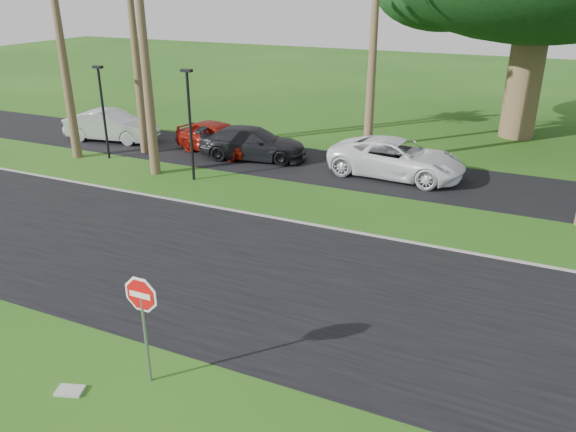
% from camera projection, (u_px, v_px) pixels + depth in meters
% --- Properties ---
extents(ground, '(120.00, 120.00, 0.00)m').
position_uv_depth(ground, '(207.00, 307.00, 14.64)').
color(ground, '#1E4B12').
rests_on(ground, ground).
extents(road, '(120.00, 8.00, 0.02)m').
position_uv_depth(road, '(244.00, 273.00, 16.32)').
color(road, black).
rests_on(road, ground).
extents(parking_strip, '(120.00, 5.00, 0.02)m').
position_uv_depth(parking_strip, '(357.00, 171.00, 25.13)').
color(parking_strip, black).
rests_on(parking_strip, ground).
extents(curb, '(120.00, 0.12, 0.06)m').
position_uv_depth(curb, '(299.00, 222.00, 19.71)').
color(curb, gray).
rests_on(curb, ground).
extents(stop_sign_near, '(1.05, 0.07, 2.62)m').
position_uv_depth(stop_sign_near, '(143.00, 309.00, 11.25)').
color(stop_sign_near, gray).
rests_on(stop_sign_near, ground).
extents(streetlight_left, '(0.45, 0.25, 4.34)m').
position_uv_depth(streetlight_left, '(103.00, 106.00, 26.07)').
color(streetlight_left, black).
rests_on(streetlight_left, ground).
extents(streetlight_right, '(0.45, 0.25, 4.64)m').
position_uv_depth(streetlight_right, '(190.00, 118.00, 23.06)').
color(streetlight_right, black).
rests_on(streetlight_right, ground).
extents(car_silver, '(5.05, 2.41, 1.60)m').
position_uv_depth(car_silver, '(111.00, 126.00, 29.66)').
color(car_silver, silver).
rests_on(car_silver, ground).
extents(car_red, '(4.89, 2.75, 1.57)m').
position_uv_depth(car_red, '(218.00, 137.00, 27.52)').
color(car_red, maroon).
rests_on(car_red, ground).
extents(car_dark, '(5.43, 3.06, 1.49)m').
position_uv_depth(car_dark, '(253.00, 144.00, 26.64)').
color(car_dark, black).
rests_on(car_dark, ground).
extents(car_minivan, '(5.95, 3.02, 1.61)m').
position_uv_depth(car_minivan, '(397.00, 159.00, 24.16)').
color(car_minivan, white).
rests_on(car_minivan, ground).
extents(utility_slab, '(0.63, 0.51, 0.06)m').
position_uv_depth(utility_slab, '(70.00, 391.00, 11.58)').
color(utility_slab, '#A8A79F').
rests_on(utility_slab, ground).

